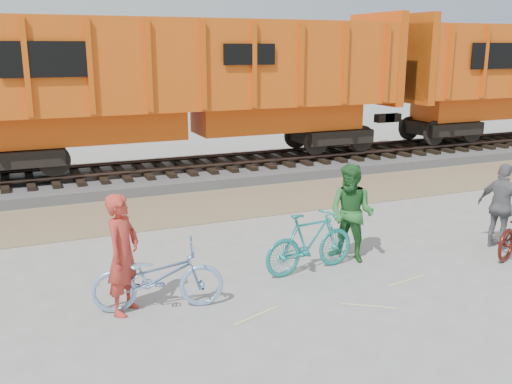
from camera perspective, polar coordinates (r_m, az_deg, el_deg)
ground at (r=10.07m, az=3.53°, el=-9.39°), size 120.00×120.00×0.00m
gravel_strip at (r=14.90m, az=-5.96°, el=-1.49°), size 120.00×3.00×0.02m
ballast_bed at (r=18.14m, az=-9.27°, el=1.71°), size 120.00×4.00×0.30m
track at (r=18.08m, az=-9.31°, el=2.71°), size 120.00×2.60×0.24m
hopper_car_center at (r=17.99m, az=-6.81°, el=10.89°), size 14.00×3.13×4.65m
bicycle_blue at (r=9.17m, az=-9.80°, el=-8.35°), size 2.17×1.15×1.08m
bicycle_teal at (r=10.54m, az=5.42°, el=-5.00°), size 1.95×0.76×1.14m
person_solo at (r=9.02m, az=-13.16°, el=-6.09°), size 0.79×0.83×1.91m
person_man at (r=11.08m, az=9.53°, el=-2.10°), size 1.11×1.17×1.90m
person_woman at (r=12.66m, az=23.38°, el=-1.33°), size 0.69×1.12×1.78m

